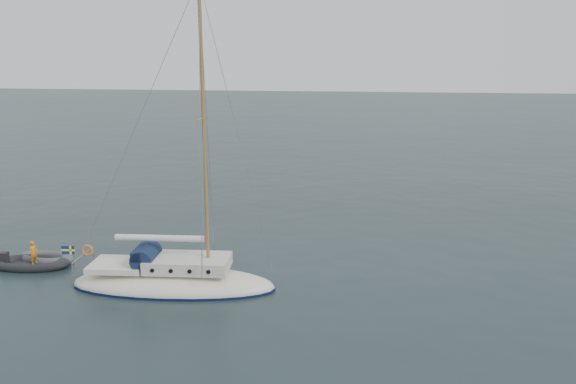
# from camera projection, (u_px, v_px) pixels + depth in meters

# --- Properties ---
(ground) EXTENTS (300.00, 300.00, 0.00)m
(ground) POSITION_uv_depth(u_px,v_px,m) (267.00, 268.00, 26.56)
(ground) COLOR black
(ground) RESTS_ON ground
(sailboat) EXTENTS (9.29, 2.78, 13.23)m
(sailboat) POSITION_uv_depth(u_px,v_px,m) (173.00, 266.00, 24.05)
(sailboat) COLOR silver
(sailboat) RESTS_ON ground
(dinghy) EXTENTS (2.97, 1.34, 0.43)m
(dinghy) POSITION_uv_depth(u_px,v_px,m) (46.00, 258.00, 27.36)
(dinghy) COLOR #4D4D52
(dinghy) RESTS_ON ground
(rib) EXTENTS (3.75, 1.70, 1.32)m
(rib) POSITION_uv_depth(u_px,v_px,m) (31.00, 263.00, 26.65)
(rib) COLOR black
(rib) RESTS_ON ground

